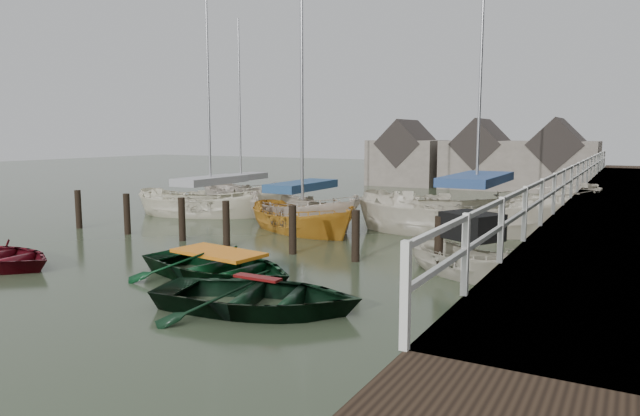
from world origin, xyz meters
The scene contains 12 objects.
ground centered at (0.00, 0.00, 0.00)m, with size 120.00×120.00×0.00m, color #2B3521.
pier centered at (9.48, 10.00, 0.71)m, with size 3.04×32.00×2.70m.
mooring_pilings centered at (-1.11, 3.00, 0.50)m, with size 13.72×0.22×1.80m.
far_sheds centered at (0.83, 26.00, 1.86)m, with size 14.00×4.08×4.39m.
rowboat_green centered at (1.20, -0.31, 0.00)m, with size 3.09×4.32×0.89m, color black.
rowboat_dkgreen centered at (3.41, -1.83, 0.00)m, with size 2.95×4.13×0.86m, color black.
motorboat centered at (6.29, 2.90, 0.12)m, with size 3.98×3.04×2.25m.
sailboat_a centered at (-5.96, 7.97, 0.06)m, with size 6.88×4.47×10.77m.
sailboat_b centered at (-1.39, 7.83, 0.06)m, with size 6.77×4.74×11.08m.
sailboat_c centered at (-0.50, 6.38, 0.02)m, with size 5.67×3.93×10.28m.
sailboat_d centered at (4.85, 9.29, 0.06)m, with size 8.79×5.73×13.61m.
sailboat_e centered at (-7.41, 11.99, 0.07)m, with size 6.01×3.92×9.99m.
Camera 1 is at (9.74, -10.66, 3.43)m, focal length 32.00 mm.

